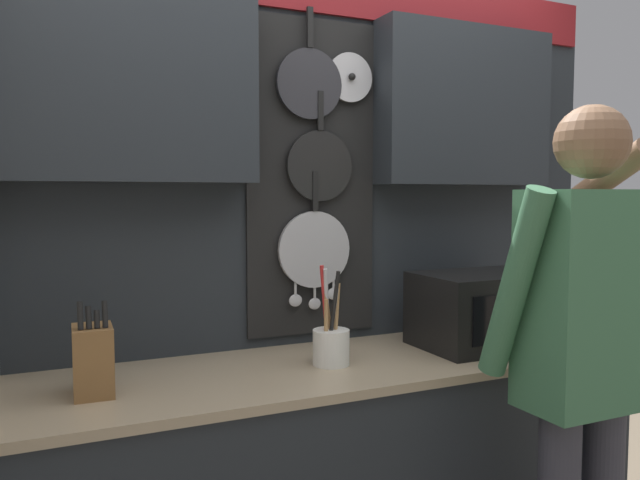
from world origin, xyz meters
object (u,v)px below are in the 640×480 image
person (583,343)px  utensil_crock (331,342)px  knife_block (93,360)px  microwave (487,309)px

person → utensil_crock: bearing=134.5°
knife_block → utensil_crock: bearing=0.1°
microwave → utensil_crock: bearing=179.8°
microwave → knife_block: bearing=180.0°
utensil_crock → person: size_ratio=0.20×
utensil_crock → person: (0.55, -0.56, 0.06)m
knife_block → utensil_crock: size_ratio=0.82×
utensil_crock → person: bearing=-45.5°
microwave → knife_block: (-1.43, 0.00, -0.04)m
person → knife_block: bearing=156.9°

